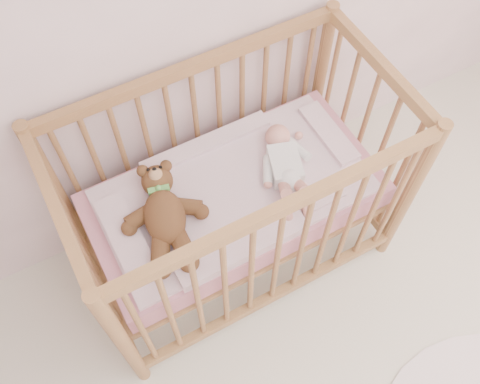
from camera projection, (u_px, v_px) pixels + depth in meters
crib at (234, 198)px, 2.28m from camera, size 1.36×0.76×1.00m
mattress at (234, 200)px, 2.29m from camera, size 1.22×0.62×0.13m
blanket at (234, 190)px, 2.22m from camera, size 1.10×0.58×0.06m
baby at (285, 162)px, 2.21m from camera, size 0.37×0.53×0.12m
teddy_bear at (165, 216)px, 2.06m from camera, size 0.47×0.59×0.14m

